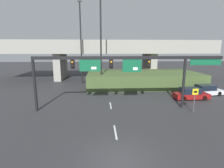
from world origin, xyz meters
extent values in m
plane|color=#2D2D30|center=(0.00, 0.00, 0.00)|extent=(160.00, 160.00, 0.00)
cube|color=silver|center=(0.00, 3.35, 0.00)|extent=(0.14, 2.40, 0.01)
cube|color=silver|center=(0.00, 9.91, 0.00)|extent=(0.14, 2.40, 0.01)
cube|color=silver|center=(0.00, 16.47, 0.00)|extent=(0.14, 2.40, 0.01)
cube|color=silver|center=(0.00, 23.04, 0.00)|extent=(0.14, 2.40, 0.01)
cylinder|color=black|center=(-7.86, 8.70, 2.83)|extent=(0.28, 0.28, 5.67)
cylinder|color=black|center=(7.86, 8.70, 2.83)|extent=(0.28, 0.28, 5.67)
cube|color=black|center=(2.00, 8.70, 5.51)|extent=(19.72, 0.32, 0.32)
cube|color=black|center=(-3.93, 8.70, 4.87)|extent=(0.40, 0.28, 0.95)
sphere|color=orange|center=(-3.93, 8.53, 5.09)|extent=(0.22, 0.22, 0.22)
sphere|color=black|center=(-3.93, 8.53, 4.66)|extent=(0.22, 0.22, 0.22)
cube|color=black|center=(0.00, 8.70, 4.87)|extent=(0.40, 0.28, 0.95)
sphere|color=orange|center=(0.00, 8.53, 5.09)|extent=(0.22, 0.22, 0.22)
sphere|color=black|center=(0.00, 8.53, 4.66)|extent=(0.22, 0.22, 0.22)
cube|color=black|center=(3.93, 8.70, 4.87)|extent=(0.40, 0.28, 0.95)
sphere|color=orange|center=(3.93, 8.53, 5.09)|extent=(0.22, 0.22, 0.22)
sphere|color=black|center=(3.93, 8.53, 4.66)|extent=(0.22, 0.22, 0.22)
cube|color=#115B38|center=(-2.16, 8.60, 4.75)|extent=(2.16, 0.08, 1.20)
cube|color=white|center=(-1.78, 8.55, 4.48)|extent=(0.54, 0.03, 0.26)
cube|color=#115B38|center=(2.16, 8.60, 4.69)|extent=(1.97, 0.08, 1.33)
cube|color=white|center=(2.51, 8.55, 4.39)|extent=(0.49, 0.03, 0.29)
cube|color=#115B38|center=(10.06, 8.64, 5.03)|extent=(3.40, 0.07, 0.64)
cylinder|color=#4C4C4C|center=(8.25, 6.94, 1.29)|extent=(0.08, 0.08, 2.59)
cube|color=yellow|center=(8.25, 6.89, 2.24)|extent=(0.60, 0.03, 0.60)
cube|color=black|center=(8.25, 6.87, 2.24)|extent=(0.33, 0.01, 0.21)
cylinder|color=black|center=(-1.00, 18.18, 6.81)|extent=(0.24, 0.24, 13.62)
cylinder|color=black|center=(-4.57, 23.26, 7.20)|extent=(0.24, 0.24, 14.41)
cube|color=#333333|center=(-4.57, 23.26, 14.53)|extent=(0.70, 0.36, 0.24)
cube|color=gray|center=(0.00, 29.00, 6.32)|extent=(45.48, 9.12, 1.73)
cube|color=gray|center=(0.00, 24.64, 7.64)|extent=(45.48, 0.40, 0.90)
cube|color=gray|center=(-9.67, 29.00, 2.73)|extent=(1.40, 7.30, 5.46)
cube|color=gray|center=(9.67, 29.00, 2.73)|extent=(1.40, 7.30, 5.46)
cube|color=#42562D|center=(6.26, 20.71, 1.19)|extent=(19.07, 9.45, 2.38)
cube|color=maroon|center=(10.55, 11.85, 0.47)|extent=(4.37, 1.84, 0.62)
cube|color=black|center=(10.38, 11.85, 1.13)|extent=(2.28, 1.64, 0.72)
cylinder|color=black|center=(11.89, 12.65, 0.32)|extent=(0.64, 0.23, 0.64)
cylinder|color=black|center=(11.91, 11.09, 0.32)|extent=(0.64, 0.23, 0.64)
cylinder|color=black|center=(9.19, 12.62, 0.32)|extent=(0.64, 0.23, 0.64)
cylinder|color=black|center=(9.21, 11.05, 0.32)|extent=(0.64, 0.23, 0.64)
cube|color=silver|center=(13.70, 13.64, 0.46)|extent=(4.77, 2.50, 0.60)
cube|color=black|center=(13.52, 13.62, 1.11)|extent=(2.58, 2.00, 0.70)
cylinder|color=black|center=(14.97, 14.66, 0.32)|extent=(0.67, 0.31, 0.64)
cylinder|color=black|center=(15.21, 13.04, 0.32)|extent=(0.67, 0.31, 0.64)
cylinder|color=black|center=(12.18, 14.24, 0.32)|extent=(0.67, 0.31, 0.64)
cylinder|color=black|center=(12.42, 12.63, 0.32)|extent=(0.67, 0.31, 0.64)
camera|label=1|loc=(-1.09, -9.30, 6.42)|focal=28.00mm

